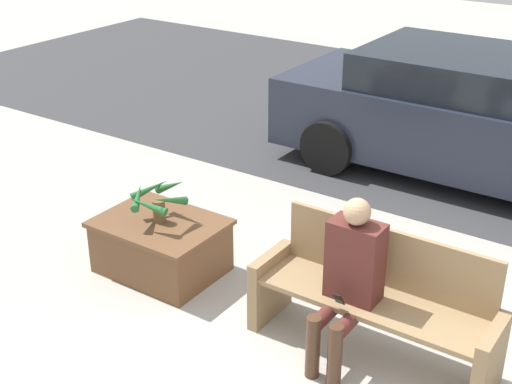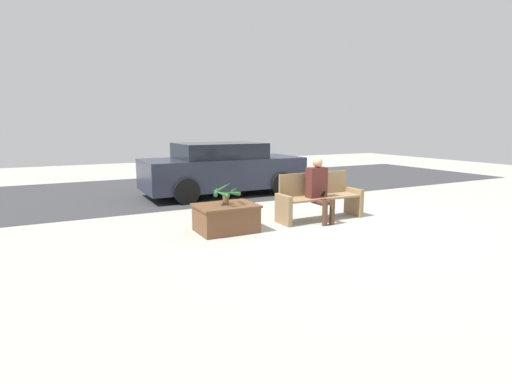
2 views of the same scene
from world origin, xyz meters
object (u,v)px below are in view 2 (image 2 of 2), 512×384
potted_plant (225,193)px  parked_car (222,169)px  person_seated (319,187)px  bollard_post (333,185)px  bench (319,197)px  planter_box (226,217)px

potted_plant → parked_car: 3.94m
person_seated → parked_car: 3.84m
bollard_post → person_seated: bearing=-134.3°
person_seated → bollard_post: bearing=45.7°
bench → bollard_post: (1.85, 1.85, -0.10)m
potted_plant → bollard_post: 4.37m
parked_car → potted_plant: bearing=-112.1°
planter_box → potted_plant: potted_plant is taller
person_seated → planter_box: bearing=175.1°
bench → planter_box: 2.07m
parked_car → bollard_post: 3.04m
bench → bollard_post: 2.62m
parked_car → bollard_post: parked_car is taller
person_seated → planter_box: (-1.92, 0.17, -0.43)m
planter_box → parked_car: 3.95m
bench → person_seated: bearing=-126.2°
planter_box → potted_plant: bearing=-141.9°
potted_plant → bench: bearing=0.9°
potted_plant → person_seated: bearing=-4.5°
bollard_post → potted_plant: bearing=-154.4°
parked_car → bollard_post: (2.44, -1.77, -0.37)m
bollard_post → parked_car: bearing=144.0°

